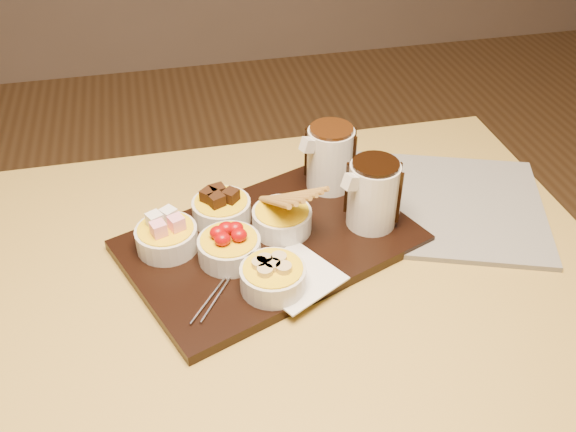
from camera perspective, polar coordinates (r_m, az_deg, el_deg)
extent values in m
cube|color=#B59743|center=(1.04, -4.15, -6.08)|extent=(1.20, 0.80, 0.04)
cylinder|color=#B59743|center=(1.67, 13.08, -4.62)|extent=(0.06, 0.06, 0.71)
cube|color=black|center=(1.07, -1.57, -2.39)|extent=(0.54, 0.45, 0.02)
cube|color=white|center=(0.99, 0.62, -5.40)|extent=(0.16, 0.16, 0.00)
cylinder|color=silver|center=(1.05, -10.72, -1.97)|extent=(0.10, 0.10, 0.04)
cylinder|color=silver|center=(1.10, -5.91, 0.47)|extent=(0.10, 0.10, 0.04)
cylinder|color=silver|center=(1.02, -5.22, -2.94)|extent=(0.10, 0.10, 0.04)
cylinder|color=silver|center=(1.07, -0.54, -0.38)|extent=(0.10, 0.10, 0.04)
cylinder|color=silver|center=(0.96, -1.34, -5.54)|extent=(0.10, 0.10, 0.04)
cylinder|color=silver|center=(1.07, 7.56, 1.86)|extent=(0.11, 0.11, 0.12)
cylinder|color=silver|center=(1.16, 3.76, 5.11)|extent=(0.11, 0.11, 0.12)
cube|color=beige|center=(1.19, 12.73, 1.07)|extent=(0.47, 0.43, 0.01)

